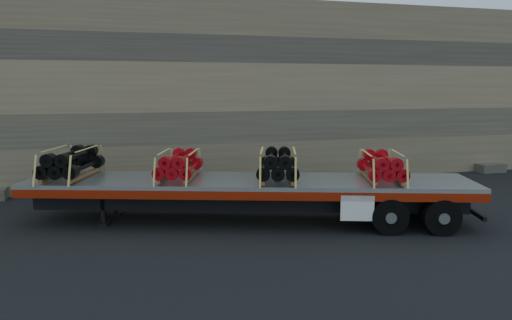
{
  "coord_description": "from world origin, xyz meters",
  "views": [
    {
      "loc": [
        -3.86,
        -13.29,
        3.71
      ],
      "look_at": [
        0.26,
        1.12,
        1.51
      ],
      "focal_mm": 35.0,
      "sensor_mm": 36.0,
      "label": 1
    }
  ],
  "objects_px": {
    "trailer": "(249,200)",
    "bundle_midrear": "(278,165)",
    "bundle_midfront": "(179,166)",
    "bundle_front": "(72,164)",
    "bundle_rear": "(382,167)"
  },
  "relations": [
    {
      "from": "bundle_midrear",
      "to": "bundle_midfront",
      "type": "bearing_deg",
      "value": 180.0
    },
    {
      "from": "bundle_front",
      "to": "bundle_rear",
      "type": "xyz_separation_m",
      "value": [
        8.09,
        -2.7,
        -0.03
      ]
    },
    {
      "from": "bundle_rear",
      "to": "bundle_midrear",
      "type": "bearing_deg",
      "value": -180.0
    },
    {
      "from": "bundle_midrear",
      "to": "bundle_front",
      "type": "bearing_deg",
      "value": -180.0
    },
    {
      "from": "bundle_rear",
      "to": "bundle_front",
      "type": "bearing_deg",
      "value": 180.0
    },
    {
      "from": "trailer",
      "to": "bundle_midrear",
      "type": "height_order",
      "value": "bundle_midrear"
    },
    {
      "from": "bundle_midrear",
      "to": "bundle_rear",
      "type": "relative_size",
      "value": 1.07
    },
    {
      "from": "bundle_front",
      "to": "bundle_midfront",
      "type": "distance_m",
      "value": 3.01
    },
    {
      "from": "bundle_midfront",
      "to": "bundle_rear",
      "type": "distance_m",
      "value": 5.52
    },
    {
      "from": "trailer",
      "to": "bundle_midrear",
      "type": "distance_m",
      "value": 1.27
    },
    {
      "from": "bundle_midfront",
      "to": "bundle_midrear",
      "type": "xyz_separation_m",
      "value": [
        2.58,
        -0.86,
        0.02
      ]
    },
    {
      "from": "trailer",
      "to": "bundle_midfront",
      "type": "bearing_deg",
      "value": 180.0
    },
    {
      "from": "trailer",
      "to": "bundle_rear",
      "type": "bearing_deg",
      "value": 0.0
    },
    {
      "from": "trailer",
      "to": "bundle_midfront",
      "type": "height_order",
      "value": "bundle_midfront"
    },
    {
      "from": "trailer",
      "to": "bundle_midrear",
      "type": "xyz_separation_m",
      "value": [
        0.76,
        -0.25,
        0.99
      ]
    }
  ]
}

